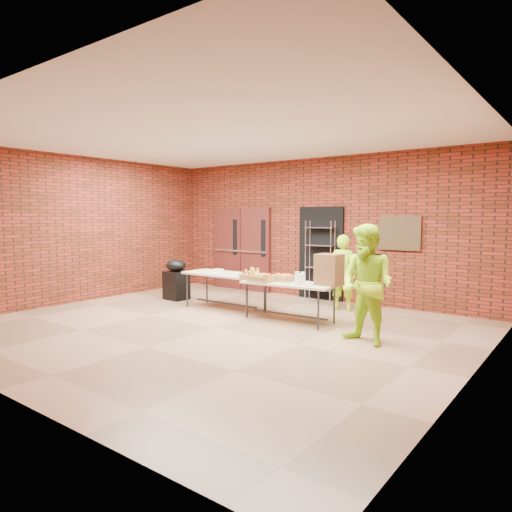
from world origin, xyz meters
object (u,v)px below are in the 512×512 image
at_px(volunteer_man, 367,284).
at_px(volunteer_woman, 343,272).
at_px(coffee_dispenser, 329,270).
at_px(wire_rack, 320,261).
at_px(table_left, 225,276).
at_px(table_right, 289,286).
at_px(covered_grill, 176,279).

bearing_deg(volunteer_man, volunteer_woman, 139.42).
height_order(coffee_dispenser, volunteer_man, volunteer_man).
height_order(wire_rack, table_left, wire_rack).
distance_m(wire_rack, table_right, 2.20).
bearing_deg(covered_grill, volunteer_woman, 23.25).
distance_m(wire_rack, table_left, 2.28).
relative_size(table_right, volunteer_man, 0.98).
height_order(coffee_dispenser, covered_grill, coffee_dispenser).
relative_size(wire_rack, volunteer_woman, 1.17).
xyz_separation_m(wire_rack, volunteer_man, (2.28, -2.68, -0.00)).
distance_m(table_left, volunteer_woman, 2.37).
xyz_separation_m(table_right, volunteer_man, (1.72, -0.56, 0.25)).
bearing_deg(table_left, covered_grill, 174.65).
bearing_deg(table_right, table_left, 172.35).
xyz_separation_m(table_left, table_right, (1.61, -0.10, -0.03)).
distance_m(wire_rack, covered_grill, 3.27).
bearing_deg(covered_grill, table_left, -0.61).
distance_m(table_right, volunteer_woman, 1.48).
relative_size(wire_rack, coffee_dispenser, 3.32).
relative_size(table_right, volunteer_woman, 1.14).
bearing_deg(table_right, volunteer_man, -22.24).
bearing_deg(table_left, wire_rack, 62.52).
distance_m(coffee_dispenser, covered_grill, 3.95).
relative_size(coffee_dispenser, volunteer_man, 0.30).
distance_m(table_right, covered_grill, 3.22).
height_order(table_right, volunteer_man, volunteer_man).
distance_m(volunteer_woman, volunteer_man, 2.44).
height_order(wire_rack, coffee_dispenser, wire_rack).
bearing_deg(table_left, coffee_dispenser, 1.51).
bearing_deg(table_right, coffee_dispenser, 8.72).
distance_m(table_left, volunteer_man, 3.40).
bearing_deg(coffee_dispenser, covered_grill, 178.69).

